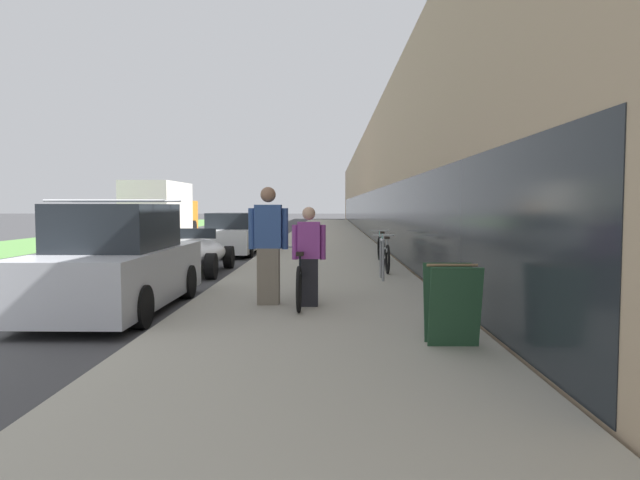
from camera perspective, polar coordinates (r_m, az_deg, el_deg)
sidewalk_slab at (r=27.34m, az=0.58°, el=0.11°), size 4.14×70.00×0.14m
storefront_facade at (r=35.99m, az=12.10°, el=5.31°), size 10.01×70.00×5.76m
lawn_strip at (r=33.83m, az=-21.19°, el=0.43°), size 4.81×70.00×0.03m
tandem_bicycle at (r=9.04m, az=-1.84°, el=-3.99°), size 0.52×2.37×0.85m
person_rider at (r=8.70m, az=-1.12°, el=-1.65°), size 0.52×0.20×1.52m
person_bystander at (r=8.89m, az=-5.19°, el=-0.55°), size 0.62×0.24×1.83m
bike_rack_hoop at (r=11.92m, az=6.22°, el=-1.49°), size 0.05×0.60×0.84m
cruiser_bike_nearest at (r=13.45m, az=6.55°, el=-1.59°), size 0.52×1.74×0.84m
cruiser_bike_middle at (r=15.55m, az=6.13°, el=-0.88°), size 0.52×1.72×0.86m
sandwich_board_sign at (r=6.51m, az=13.04°, el=-6.25°), size 0.56×0.56×0.90m
parked_sedan_curbside at (r=9.56m, az=-19.64°, el=-2.24°), size 1.82×4.27×1.77m
vintage_roadster_curbside at (r=14.43m, az=-13.17°, el=-1.38°), size 1.89×3.94×1.09m
parked_sedan_far at (r=19.66m, az=-8.80°, el=0.46°), size 1.73×4.24×1.43m
moving_truck at (r=30.65m, az=-15.60°, el=2.92°), size 2.42×6.67×2.86m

